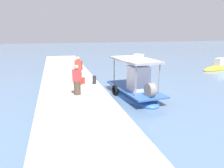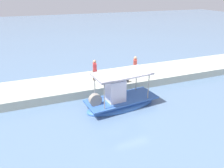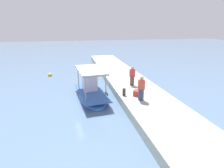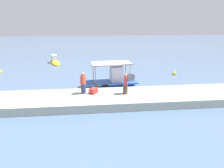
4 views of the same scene
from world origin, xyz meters
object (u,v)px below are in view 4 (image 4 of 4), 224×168
(fisherman_near_bollard, at_px, (83,84))
(marker_buoy, at_px, (174,74))
(cargo_crate, at_px, (93,91))
(fisherman_by_crate, at_px, (125,85))
(mooring_bollard, at_px, (97,86))
(moored_boat_mid, at_px, (55,62))
(main_fishing_boat, at_px, (112,83))

(fisherman_near_bollard, xyz_separation_m, marker_buoy, (10.40, 7.08, -1.30))
(fisherman_near_bollard, distance_m, cargo_crate, 0.98)
(fisherman_by_crate, height_order, mooring_bollard, fisherman_by_crate)
(mooring_bollard, bearing_deg, moored_boat_mid, 110.93)
(fisherman_by_crate, distance_m, cargo_crate, 2.59)
(marker_buoy, height_order, moored_boat_mid, moored_boat_mid)
(mooring_bollard, height_order, marker_buoy, mooring_bollard)
(main_fishing_boat, relative_size, mooring_bollard, 9.60)
(mooring_bollard, xyz_separation_m, moored_boat_mid, (-5.54, 14.48, -0.70))
(mooring_bollard, bearing_deg, marker_buoy, 33.62)
(main_fishing_boat, bearing_deg, moored_boat_mid, 120.23)
(fisherman_near_bollard, bearing_deg, main_fishing_boat, 50.01)
(main_fishing_boat, relative_size, fisherman_near_bollard, 3.02)
(fisherman_by_crate, height_order, marker_buoy, fisherman_by_crate)
(main_fishing_boat, height_order, mooring_bollard, main_fishing_boat)
(fisherman_near_bollard, relative_size, mooring_bollard, 3.17)
(cargo_crate, xyz_separation_m, marker_buoy, (9.61, 7.16, -0.73))
(fisherman_by_crate, relative_size, marker_buoy, 3.37)
(mooring_bollard, xyz_separation_m, cargo_crate, (-0.30, -0.97, -0.07))
(moored_boat_mid, bearing_deg, marker_buoy, -29.16)
(fisherman_by_crate, distance_m, marker_buoy, 10.45)
(mooring_bollard, bearing_deg, fisherman_by_crate, -31.63)
(marker_buoy, bearing_deg, mooring_bollard, -146.38)
(mooring_bollard, xyz_separation_m, marker_buoy, (9.31, 6.19, -0.80))
(fisherman_by_crate, bearing_deg, cargo_crate, 171.17)
(fisherman_near_bollard, bearing_deg, marker_buoy, 34.27)
(main_fishing_boat, distance_m, marker_buoy, 8.68)
(fisherman_near_bollard, height_order, fisherman_by_crate, fisherman_near_bollard)
(main_fishing_boat, xyz_separation_m, fisherman_near_bollard, (-2.66, -3.17, 0.94))
(main_fishing_boat, distance_m, fisherman_by_crate, 3.80)
(main_fishing_boat, height_order, moored_boat_mid, main_fishing_boat)
(fisherman_near_bollard, xyz_separation_m, mooring_bollard, (1.09, 0.89, -0.51))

